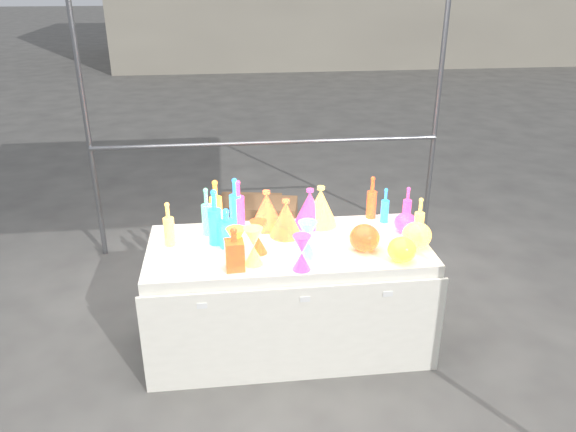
{
  "coord_description": "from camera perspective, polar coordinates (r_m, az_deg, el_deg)",
  "views": [
    {
      "loc": [
        -0.38,
        -3.21,
        2.38
      ],
      "look_at": [
        0.0,
        0.0,
        0.95
      ],
      "focal_mm": 35.0,
      "sensor_mm": 36.0,
      "label": 1
    }
  ],
  "objects": [
    {
      "name": "hourglass_1",
      "position": [
        3.28,
        1.41,
        -3.75
      ],
      "size": [
        0.13,
        0.13,
        0.22
      ],
      "primitive_type": null,
      "rotation": [
        0.0,
        0.0,
        0.15
      ],
      "color": "blue",
      "rests_on": "display_table"
    },
    {
      "name": "cardboard_box_closed",
      "position": [
        5.3,
        -2.0,
        -0.53
      ],
      "size": [
        0.59,
        0.48,
        0.38
      ],
      "primitive_type": "cube",
      "rotation": [
        0.0,
        0.0,
        -0.19
      ],
      "color": "#A6734B",
      "rests_on": "ground"
    },
    {
      "name": "bottle_8",
      "position": [
        3.95,
        9.83,
        1.08
      ],
      "size": [
        0.07,
        0.07,
        0.25
      ],
      "primitive_type": null,
      "rotation": [
        0.0,
        0.0,
        0.35
      ],
      "color": "green",
      "rests_on": "display_table"
    },
    {
      "name": "globe_3",
      "position": [
        3.84,
        11.84,
        -0.78
      ],
      "size": [
        0.2,
        0.2,
        0.12
      ],
      "primitive_type": null,
      "rotation": [
        0.0,
        0.0,
        0.42
      ],
      "color": "blue",
      "rests_on": "display_table"
    },
    {
      "name": "bottle_7",
      "position": [
        3.59,
        -7.45,
        -0.1
      ],
      "size": [
        0.1,
        0.1,
        0.37
      ],
      "primitive_type": null,
      "rotation": [
        0.0,
        0.0,
        0.18
      ],
      "color": "green",
      "rests_on": "display_table"
    },
    {
      "name": "lampshade_0",
      "position": [
        3.69,
        -0.21,
        -0.17
      ],
      "size": [
        0.25,
        0.25,
        0.26
      ],
      "primitive_type": null,
      "rotation": [
        0.0,
        0.0,
        -0.16
      ],
      "color": "yellow",
      "rests_on": "display_table"
    },
    {
      "name": "bottle_5",
      "position": [
        3.73,
        -8.25,
        0.48
      ],
      "size": [
        0.09,
        0.09,
        0.33
      ],
      "primitive_type": null,
      "rotation": [
        0.0,
        0.0,
        0.34
      ],
      "color": "#B62462",
      "rests_on": "display_table"
    },
    {
      "name": "bottle_11",
      "position": [
        3.74,
        13.2,
        -0.24
      ],
      "size": [
        0.08,
        0.08,
        0.29
      ],
      "primitive_type": null,
      "rotation": [
        0.0,
        0.0,
        -0.21
      ],
      "color": "#147F70",
      "rests_on": "display_table"
    },
    {
      "name": "hourglass_4",
      "position": [
        3.35,
        -5.27,
        -3.08
      ],
      "size": [
        0.13,
        0.13,
        0.23
      ],
      "primitive_type": null,
      "rotation": [
        0.0,
        0.0,
        -0.1
      ],
      "color": "red",
      "rests_on": "display_table"
    },
    {
      "name": "display_table",
      "position": [
        3.8,
        0.02,
        -8.04
      ],
      "size": [
        1.84,
        0.83,
        0.75
      ],
      "color": "white",
      "rests_on": "ground"
    },
    {
      "name": "bottle_1",
      "position": [
        3.85,
        -5.39,
        1.46
      ],
      "size": [
        0.09,
        0.09,
        0.34
      ],
      "primitive_type": null,
      "rotation": [
        0.0,
        0.0,
        -0.1
      ],
      "color": "green",
      "rests_on": "display_table"
    },
    {
      "name": "cardboard_box_flat",
      "position": [
        6.16,
        -3.93,
        1.34
      ],
      "size": [
        0.76,
        0.6,
        0.06
      ],
      "primitive_type": "cube",
      "rotation": [
        0.0,
        0.0,
        -0.18
      ],
      "color": "#A6734B",
      "rests_on": "ground"
    },
    {
      "name": "decanter_2",
      "position": [
        3.58,
        -6.27,
        -1.13
      ],
      "size": [
        0.13,
        0.13,
        0.26
      ],
      "primitive_type": null,
      "rotation": [
        0.0,
        0.0,
        0.34
      ],
      "color": "green",
      "rests_on": "display_table"
    },
    {
      "name": "bottle_10",
      "position": [
        3.96,
        12.01,
        1.09
      ],
      "size": [
        0.08,
        0.08,
        0.27
      ],
      "primitive_type": null,
      "rotation": [
        0.0,
        0.0,
        -0.38
      ],
      "color": "blue",
      "rests_on": "display_table"
    },
    {
      "name": "bottle_9",
      "position": [
        3.99,
        8.52,
        1.89
      ],
      "size": [
        0.09,
        0.09,
        0.31
      ],
      "primitive_type": null,
      "rotation": [
        0.0,
        0.0,
        -0.31
      ],
      "color": "orange",
      "rests_on": "display_table"
    },
    {
      "name": "hourglass_3",
      "position": [
        3.42,
        1.99,
        -2.39
      ],
      "size": [
        0.13,
        0.13,
        0.23
      ],
      "primitive_type": null,
      "rotation": [
        0.0,
        0.0,
        -0.07
      ],
      "color": "#B62462",
      "rests_on": "display_table"
    },
    {
      "name": "decanter_1",
      "position": [
        3.29,
        -5.47,
        -3.29
      ],
      "size": [
        0.12,
        0.12,
        0.27
      ],
      "primitive_type": null,
      "rotation": [
        0.0,
        0.0,
        0.06
      ],
      "color": "orange",
      "rests_on": "display_table"
    },
    {
      "name": "lampshade_2",
      "position": [
        3.84,
        2.22,
        0.9
      ],
      "size": [
        0.28,
        0.28,
        0.27
      ],
      "primitive_type": null,
      "rotation": [
        0.0,
        0.0,
        -0.3
      ],
      "color": "blue",
      "rests_on": "display_table"
    },
    {
      "name": "globe_2",
      "position": [
        3.55,
        7.78,
        -2.36
      ],
      "size": [
        0.22,
        0.22,
        0.15
      ],
      "primitive_type": null,
      "rotation": [
        0.0,
        0.0,
        -0.16
      ],
      "color": "orange",
      "rests_on": "display_table"
    },
    {
      "name": "globe_1",
      "position": [
        3.65,
        12.93,
        -2.04
      ],
      "size": [
        0.24,
        0.24,
        0.15
      ],
      "primitive_type": null,
      "rotation": [
        0.0,
        0.0,
        -0.31
      ],
      "color": "#147F70",
      "rests_on": "display_table"
    },
    {
      "name": "globe_0",
      "position": [
        3.46,
        11.48,
        -3.49
      ],
      "size": [
        0.22,
        0.22,
        0.14
      ],
      "primitive_type": null,
      "rotation": [
        0.0,
        0.0,
        0.32
      ],
      "color": "red",
      "rests_on": "display_table"
    },
    {
      "name": "bottle_0",
      "position": [
        3.85,
        -7.35,
        1.31
      ],
      "size": [
        0.11,
        0.11,
        0.33
      ],
      "primitive_type": null,
      "rotation": [
        0.0,
        0.0,
        0.4
      ],
      "color": "red",
      "rests_on": "display_table"
    },
    {
      "name": "lampshade_3",
      "position": [
        3.85,
        3.32,
        1.05
      ],
      "size": [
        0.3,
        0.3,
        0.28
      ],
      "primitive_type": null,
      "rotation": [
        0.0,
        0.0,
        -0.31
      ],
      "color": "#147F70",
      "rests_on": "display_table"
    },
    {
      "name": "hourglass_2",
      "position": [
        3.34,
        -3.53,
        -3.09
      ],
      "size": [
        0.12,
        0.12,
        0.24
      ],
      "primitive_type": null,
      "rotation": [
        0.0,
        0.0,
        0.02
      ],
      "color": "#147F70",
      "rests_on": "display_table"
    },
    {
      "name": "ground",
      "position": [
        4.01,
        0.0,
        -12.51
      ],
      "size": [
        80.0,
        80.0,
        0.0
      ],
      "primitive_type": "plane",
      "color": "slate",
      "rests_on": "ground"
    },
    {
      "name": "hourglass_0",
      "position": [
        3.47,
        -3.01,
        -2.15
      ],
      "size": [
        0.12,
        0.12,
        0.22
      ],
      "primitive_type": null,
      "rotation": [
        0.0,
        0.0,
        0.13
      ],
      "color": "orange",
      "rests_on": "display_table"
    },
    {
      "name": "bottle_3",
      "position": [
        3.85,
        -5.07,
        1.37
      ],
      "size": [
        0.09,
        0.09,
        0.33
      ],
      "primitive_type": null,
      "rotation": [
        0.0,
        0.0,
        0.14
      ],
      "color": "blue",
      "rests_on": "display_table"
    },
    {
      "name": "lampshade_1",
      "position": [
        3.81,
        -2.18,
        0.7
      ],
      "size": [
        0.28,
        0.28,
        0.27
      ],
      "primitive_type": null,
      "rotation": [
        0.0,
        0.0,
        0.28
      ],
      "color": "yellow",
      "rests_on": "display_table"
    },
    {
      "name": "bottle_4",
      "position": [
        3.63,
        -12.03,
        -0.79
      ],
      "size": [
        0.07,
        0.07,
        0.3
      ],
      "primitive_type": null,
      "rotation": [
        0.0,
        0.0,
        0.03
      ],
      "color": "#147F70",
      "rests_on": "display_table"
    }
  ]
}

